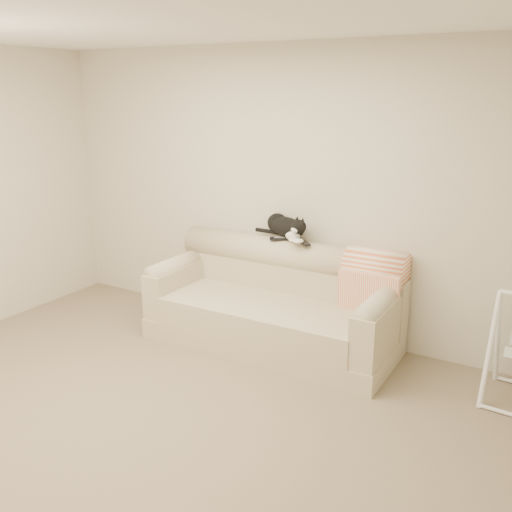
{
  "coord_description": "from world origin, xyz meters",
  "views": [
    {
      "loc": [
        2.33,
        -2.58,
        2.2
      ],
      "look_at": [
        0.09,
        1.27,
        0.9
      ],
      "focal_mm": 40.0,
      "sensor_mm": 36.0,
      "label": 1
    }
  ],
  "objects_px": {
    "remote_a": "(280,238)",
    "tuxedo_cat": "(286,227)",
    "remote_b": "(305,243)",
    "sofa": "(275,305)"
  },
  "relations": [
    {
      "from": "remote_a",
      "to": "tuxedo_cat",
      "type": "bearing_deg",
      "value": 53.69
    },
    {
      "from": "tuxedo_cat",
      "to": "remote_b",
      "type": "bearing_deg",
      "value": -17.71
    },
    {
      "from": "remote_a",
      "to": "remote_b",
      "type": "bearing_deg",
      "value": -4.32
    },
    {
      "from": "tuxedo_cat",
      "to": "remote_a",
      "type": "bearing_deg",
      "value": -126.31
    },
    {
      "from": "remote_a",
      "to": "tuxedo_cat",
      "type": "relative_size",
      "value": 0.3
    },
    {
      "from": "sofa",
      "to": "tuxedo_cat",
      "type": "bearing_deg",
      "value": 97.99
    },
    {
      "from": "remote_b",
      "to": "tuxedo_cat",
      "type": "relative_size",
      "value": 0.26
    },
    {
      "from": "remote_b",
      "to": "tuxedo_cat",
      "type": "xyz_separation_m",
      "value": [
        -0.22,
        0.07,
        0.1
      ]
    },
    {
      "from": "sofa",
      "to": "tuxedo_cat",
      "type": "height_order",
      "value": "tuxedo_cat"
    },
    {
      "from": "remote_a",
      "to": "remote_b",
      "type": "relative_size",
      "value": 1.15
    }
  ]
}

